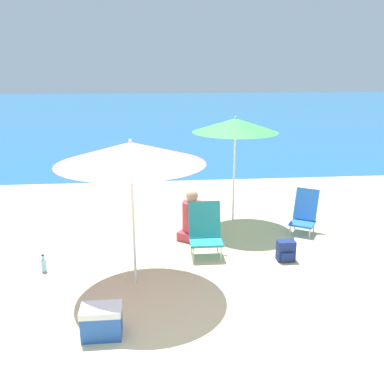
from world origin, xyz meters
TOP-DOWN VIEW (x-y plane):
  - ground_plane at (0.00, 0.00)m, footprint 60.00×60.00m
  - sea_water at (0.00, 26.37)m, footprint 60.00×40.00m
  - beach_umbrella_pink at (-0.16, 0.73)m, footprint 1.98×1.98m
  - beach_umbrella_green at (1.67, 2.98)m, footprint 1.60×1.60m
  - beach_chair_blue at (2.91, 2.44)m, footprint 0.64×0.67m
  - beach_chair_teal at (0.94, 1.61)m, footprint 0.52×0.53m
  - person_seated_near at (0.80, 2.28)m, footprint 0.57×0.59m
  - backpack_navy at (2.19, 1.25)m, footprint 0.28×0.20m
  - water_bottle at (-1.55, 1.22)m, footprint 0.08×0.08m
  - cooler_box at (-0.51, -0.49)m, footprint 0.46×0.31m

SIDE VIEW (x-z plane):
  - ground_plane at x=0.00m, z-range 0.00..0.00m
  - sea_water at x=0.00m, z-range 0.00..0.01m
  - water_bottle at x=-1.55m, z-range -0.03..0.25m
  - backpack_navy at x=2.19m, z-range 0.00..0.33m
  - cooler_box at x=-0.51m, z-range 0.00..0.37m
  - person_seated_near at x=0.80m, z-range -0.08..0.83m
  - beach_chair_blue at x=2.91m, z-range -0.02..0.77m
  - beach_chair_teal at x=0.94m, z-range 0.01..0.88m
  - beach_umbrella_pink at x=-0.16m, z-range 0.85..2.92m
  - beach_umbrella_green at x=1.67m, z-range 0.88..2.98m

